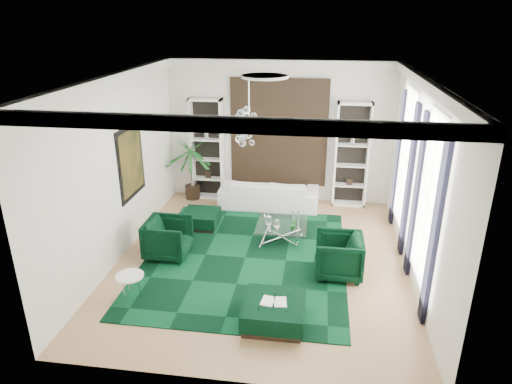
# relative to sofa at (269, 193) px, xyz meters

# --- Properties ---
(floor) EXTENTS (6.00, 7.00, 0.02)m
(floor) POSITION_rel_sofa_xyz_m (0.18, -2.85, -0.39)
(floor) COLOR tan
(floor) RESTS_ON ground
(ceiling) EXTENTS (6.00, 7.00, 0.02)m
(ceiling) POSITION_rel_sofa_xyz_m (0.18, -2.85, 3.43)
(ceiling) COLOR white
(ceiling) RESTS_ON ground
(wall_back) EXTENTS (6.00, 0.02, 3.80)m
(wall_back) POSITION_rel_sofa_xyz_m (0.18, 0.66, 1.52)
(wall_back) COLOR silver
(wall_back) RESTS_ON ground
(wall_front) EXTENTS (6.00, 0.02, 3.80)m
(wall_front) POSITION_rel_sofa_xyz_m (0.18, -6.36, 1.52)
(wall_front) COLOR silver
(wall_front) RESTS_ON ground
(wall_left) EXTENTS (0.02, 7.00, 3.80)m
(wall_left) POSITION_rel_sofa_xyz_m (-2.83, -2.85, 1.52)
(wall_left) COLOR silver
(wall_left) RESTS_ON ground
(wall_right) EXTENTS (0.02, 7.00, 3.80)m
(wall_right) POSITION_rel_sofa_xyz_m (3.19, -2.85, 1.52)
(wall_right) COLOR silver
(wall_right) RESTS_ON ground
(crown_molding) EXTENTS (6.00, 7.00, 0.18)m
(crown_molding) POSITION_rel_sofa_xyz_m (0.18, -2.85, 3.32)
(crown_molding) COLOR white
(crown_molding) RESTS_ON ceiling
(ceiling_medallion) EXTENTS (0.90, 0.90, 0.05)m
(ceiling_medallion) POSITION_rel_sofa_xyz_m (0.18, -2.55, 3.39)
(ceiling_medallion) COLOR white
(ceiling_medallion) RESTS_ON ceiling
(tapestry) EXTENTS (2.50, 0.06, 2.80)m
(tapestry) POSITION_rel_sofa_xyz_m (0.18, 0.61, 1.52)
(tapestry) COLOR black
(tapestry) RESTS_ON wall_back
(shelving_left) EXTENTS (0.90, 0.38, 2.80)m
(shelving_left) POSITION_rel_sofa_xyz_m (-1.77, 0.46, 1.02)
(shelving_left) COLOR white
(shelving_left) RESTS_ON floor
(shelving_right) EXTENTS (0.90, 0.38, 2.80)m
(shelving_right) POSITION_rel_sofa_xyz_m (2.13, 0.46, 1.02)
(shelving_right) COLOR white
(shelving_right) RESTS_ON floor
(painting) EXTENTS (0.04, 1.30, 1.60)m
(painting) POSITION_rel_sofa_xyz_m (-2.79, -2.25, 1.47)
(painting) COLOR black
(painting) RESTS_ON wall_left
(window_near) EXTENTS (0.03, 1.10, 2.90)m
(window_near) POSITION_rel_sofa_xyz_m (3.17, -3.75, 1.52)
(window_near) COLOR white
(window_near) RESTS_ON wall_right
(curtain_near_a) EXTENTS (0.07, 0.30, 3.25)m
(curtain_near_a) POSITION_rel_sofa_xyz_m (3.13, -4.53, 1.27)
(curtain_near_a) COLOR black
(curtain_near_a) RESTS_ON floor
(curtain_near_b) EXTENTS (0.07, 0.30, 3.25)m
(curtain_near_b) POSITION_rel_sofa_xyz_m (3.13, -2.97, 1.27)
(curtain_near_b) COLOR black
(curtain_near_b) RESTS_ON floor
(window_far) EXTENTS (0.03, 1.10, 2.90)m
(window_far) POSITION_rel_sofa_xyz_m (3.17, -1.35, 1.52)
(window_far) COLOR white
(window_far) RESTS_ON wall_right
(curtain_far_a) EXTENTS (0.07, 0.30, 3.25)m
(curtain_far_a) POSITION_rel_sofa_xyz_m (3.13, -2.13, 1.27)
(curtain_far_a) COLOR black
(curtain_far_a) RESTS_ON floor
(curtain_far_b) EXTENTS (0.07, 0.30, 3.25)m
(curtain_far_b) POSITION_rel_sofa_xyz_m (3.13, -0.57, 1.27)
(curtain_far_b) COLOR black
(curtain_far_b) RESTS_ON floor
(rug) EXTENTS (4.20, 5.00, 0.02)m
(rug) POSITION_rel_sofa_xyz_m (-0.18, -2.87, -0.37)
(rug) COLOR black
(rug) RESTS_ON floor
(sofa) EXTENTS (2.62, 1.02, 0.76)m
(sofa) POSITION_rel_sofa_xyz_m (0.00, 0.00, 0.00)
(sofa) COLOR white
(sofa) RESTS_ON floor
(armchair_left) EXTENTS (0.92, 0.89, 0.84)m
(armchair_left) POSITION_rel_sofa_xyz_m (-1.83, -2.96, 0.04)
(armchair_left) COLOR black
(armchair_left) RESTS_ON floor
(armchair_right) EXTENTS (0.93, 0.91, 0.85)m
(armchair_right) POSITION_rel_sofa_xyz_m (1.75, -3.24, 0.04)
(armchair_right) COLOR black
(armchair_right) RESTS_ON floor
(coffee_table) EXTENTS (1.14, 1.14, 0.39)m
(coffee_table) POSITION_rel_sofa_xyz_m (0.52, -1.90, -0.19)
(coffee_table) COLOR white
(coffee_table) RESTS_ON floor
(ottoman_side) EXTENTS (0.85, 0.85, 0.38)m
(ottoman_side) POSITION_rel_sofa_xyz_m (-1.51, -1.45, -0.19)
(ottoman_side) COLOR black
(ottoman_side) RESTS_ON floor
(ottoman_front) EXTENTS (1.02, 1.02, 0.41)m
(ottoman_front) POSITION_rel_sofa_xyz_m (0.65, -4.94, -0.18)
(ottoman_front) COLOR black
(ottoman_front) RESTS_ON floor
(book) EXTENTS (0.43, 0.29, 0.03)m
(book) POSITION_rel_sofa_xyz_m (0.65, -4.94, 0.04)
(book) COLOR white
(book) RESTS_ON ottoman_front
(side_table) EXTENTS (0.50, 0.50, 0.48)m
(side_table) POSITION_rel_sofa_xyz_m (-2.00, -4.62, -0.14)
(side_table) COLOR white
(side_table) RESTS_ON floor
(palm) EXTENTS (1.43, 1.43, 2.29)m
(palm) POSITION_rel_sofa_xyz_m (-2.20, 0.30, 0.76)
(palm) COLOR #19591E
(palm) RESTS_ON floor
(chandelier) EXTENTS (0.88, 0.88, 0.79)m
(chandelier) POSITION_rel_sofa_xyz_m (-0.10, -2.75, 2.47)
(chandelier) COLOR white
(chandelier) RESTS_ON ceiling
(table_plant) EXTENTS (0.15, 0.12, 0.26)m
(table_plant) POSITION_rel_sofa_xyz_m (0.80, -2.14, 0.14)
(table_plant) COLOR #19591E
(table_plant) RESTS_ON coffee_table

